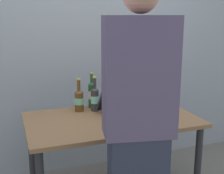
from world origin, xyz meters
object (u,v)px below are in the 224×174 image
(beer_bottle_dark, at_px, (95,98))
(person_figure, at_px, (138,129))
(beer_bottle_amber, at_px, (79,100))
(beer_bottle_brown, at_px, (92,94))
(laptop, at_px, (122,110))
(coffee_mug, at_px, (162,115))

(beer_bottle_dark, xyz_separation_m, person_figure, (0.01, -0.85, 0.03))
(beer_bottle_amber, height_order, beer_bottle_brown, beer_bottle_brown)
(laptop, relative_size, coffee_mug, 3.66)
(coffee_mug, bearing_deg, beer_bottle_dark, 135.83)
(beer_bottle_amber, relative_size, person_figure, 0.16)
(laptop, relative_size, beer_bottle_dark, 1.45)
(beer_bottle_dark, height_order, person_figure, person_figure)
(laptop, height_order, coffee_mug, laptop)
(laptop, distance_m, beer_bottle_dark, 0.26)
(laptop, distance_m, person_figure, 0.69)
(beer_bottle_brown, bearing_deg, beer_bottle_dark, -91.21)
(beer_bottle_brown, bearing_deg, coffee_mug, -50.48)
(beer_bottle_amber, height_order, coffee_mug, beer_bottle_amber)
(laptop, xyz_separation_m, beer_bottle_dark, (-0.17, 0.19, 0.06))
(coffee_mug, bearing_deg, beer_bottle_amber, 140.91)
(person_figure, xyz_separation_m, coffee_mug, (0.41, 0.45, -0.10))
(beer_bottle_amber, distance_m, coffee_mug, 0.71)
(beer_bottle_amber, xyz_separation_m, coffee_mug, (0.55, -0.44, -0.06))
(laptop, height_order, beer_bottle_amber, beer_bottle_amber)
(beer_bottle_dark, relative_size, coffee_mug, 2.52)
(laptop, relative_size, person_figure, 0.24)
(beer_bottle_brown, bearing_deg, person_figure, -89.44)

